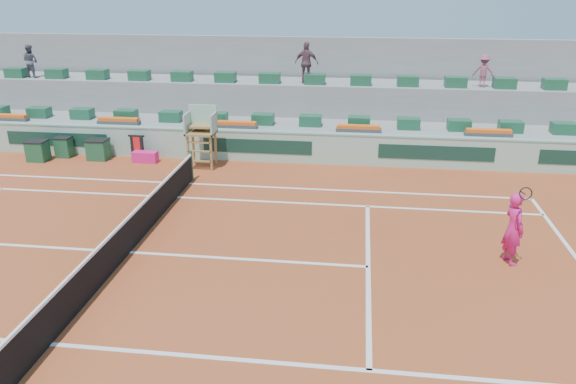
{
  "coord_description": "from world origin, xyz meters",
  "views": [
    {
      "loc": [
        5.99,
        -12.93,
        6.93
      ],
      "look_at": [
        4.0,
        2.5,
        1.0
      ],
      "focal_mm": 35.0,
      "sensor_mm": 36.0,
      "label": 1
    }
  ],
  "objects_px": {
    "tennis_player": "(514,228)",
    "drink_cooler_a": "(98,149)",
    "umpire_chair": "(202,128)",
    "player_bag": "(145,157)"
  },
  "relations": [
    {
      "from": "tennis_player",
      "to": "drink_cooler_a",
      "type": "bearing_deg",
      "value": 153.9
    },
    {
      "from": "drink_cooler_a",
      "to": "tennis_player",
      "type": "relative_size",
      "value": 0.37
    },
    {
      "from": "tennis_player",
      "to": "umpire_chair",
      "type": "bearing_deg",
      "value": 146.05
    },
    {
      "from": "player_bag",
      "to": "tennis_player",
      "type": "relative_size",
      "value": 0.43
    },
    {
      "from": "umpire_chair",
      "to": "drink_cooler_a",
      "type": "height_order",
      "value": "umpire_chair"
    },
    {
      "from": "umpire_chair",
      "to": "drink_cooler_a",
      "type": "distance_m",
      "value": 4.65
    },
    {
      "from": "drink_cooler_a",
      "to": "tennis_player",
      "type": "xyz_separation_m",
      "value": [
        14.53,
        -7.12,
        0.55
      ]
    },
    {
      "from": "player_bag",
      "to": "drink_cooler_a",
      "type": "height_order",
      "value": "drink_cooler_a"
    },
    {
      "from": "player_bag",
      "to": "tennis_player",
      "type": "xyz_separation_m",
      "value": [
        12.51,
        -6.99,
        0.75
      ]
    },
    {
      "from": "drink_cooler_a",
      "to": "tennis_player",
      "type": "bearing_deg",
      "value": -26.1
    }
  ]
}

